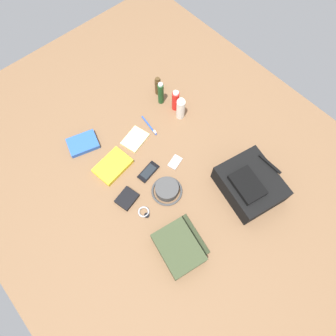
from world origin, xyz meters
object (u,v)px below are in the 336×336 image
(cell_phone, at_px, (148,172))
(toothpaste_tube, at_px, (181,109))
(paperback_novel, at_px, (83,144))
(toiletry_pouch, at_px, (179,247))
(media_player, at_px, (175,162))
(notepad, at_px, (135,139))
(cologne_bottle, at_px, (158,86))
(wristwatch, at_px, (144,212))
(wallet, at_px, (127,199))
(travel_guidebook, at_px, (113,166))
(toothbrush, at_px, (150,126))
(backpack, at_px, (250,184))
(shampoo_bottle, at_px, (161,93))
(sunscreen_spray, at_px, (176,101))
(bucket_hat, at_px, (167,190))

(cell_phone, bearing_deg, toothpaste_tube, 112.26)
(toothpaste_tube, distance_m, paperback_novel, 0.62)
(toiletry_pouch, height_order, media_player, toiletry_pouch)
(toiletry_pouch, distance_m, paperback_novel, 0.83)
(toothpaste_tube, height_order, notepad, toothpaste_tube)
(cologne_bottle, distance_m, wristwatch, 0.81)
(cologne_bottle, xyz_separation_m, wallet, (0.44, -0.60, -0.05))
(travel_guidebook, xyz_separation_m, toothbrush, (-0.07, 0.33, -0.01))
(wristwatch, height_order, toothbrush, toothbrush)
(toothbrush, bearing_deg, cell_phone, -41.90)
(cologne_bottle, bearing_deg, toothbrush, -51.71)
(wristwatch, xyz_separation_m, notepad, (-0.38, 0.25, 0.00))
(toiletry_pouch, height_order, wallet, toiletry_pouch)
(cologne_bottle, distance_m, travel_guidebook, 0.59)
(toiletry_pouch, height_order, toothbrush, toiletry_pouch)
(backpack, xyz_separation_m, cell_phone, (-0.44, -0.35, -0.06))
(backpack, height_order, toothbrush, backpack)
(travel_guidebook, bearing_deg, media_player, 52.94)
(cell_phone, bearing_deg, toothbrush, 138.10)
(paperback_novel, height_order, notepad, paperback_novel)
(cell_phone, bearing_deg, paperback_novel, -156.33)
(backpack, distance_m, wristwatch, 0.59)
(cologne_bottle, height_order, travel_guidebook, cologne_bottle)
(toiletry_pouch, relative_size, toothbrush, 1.70)
(media_player, xyz_separation_m, toothbrush, (-0.28, 0.05, 0.00))
(shampoo_bottle, distance_m, paperback_novel, 0.56)
(travel_guidebook, bearing_deg, shampoo_bottle, 107.93)
(cologne_bottle, distance_m, sunscreen_spray, 0.16)
(toothbrush, bearing_deg, wallet, -55.36)
(bucket_hat, bearing_deg, media_player, 123.59)
(notepad, bearing_deg, shampoo_bottle, 95.39)
(toothpaste_tube, distance_m, media_player, 0.33)
(toiletry_pouch, height_order, cell_phone, toiletry_pouch)
(sunscreen_spray, height_order, media_player, sunscreen_spray)
(cell_phone, distance_m, media_player, 0.16)
(media_player, height_order, notepad, notepad)
(bucket_hat, distance_m, shampoo_bottle, 0.62)
(cologne_bottle, xyz_separation_m, travel_guidebook, (0.23, -0.54, -0.05))
(bucket_hat, distance_m, wristwatch, 0.17)
(bucket_hat, distance_m, sunscreen_spray, 0.57)
(toothbrush, bearing_deg, backpack, 12.02)
(backpack, distance_m, wallet, 0.67)
(backpack, distance_m, toothpaste_tube, 0.61)
(backpack, bearing_deg, toiletry_pouch, -91.32)
(travel_guidebook, bearing_deg, sunscreen_spray, 97.15)
(shampoo_bottle, bearing_deg, wallet, -56.96)
(wallet, relative_size, notepad, 0.73)
(bucket_hat, bearing_deg, cell_phone, -179.23)
(backpack, relative_size, toiletry_pouch, 1.37)
(shampoo_bottle, height_order, toothbrush, shampoo_bottle)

